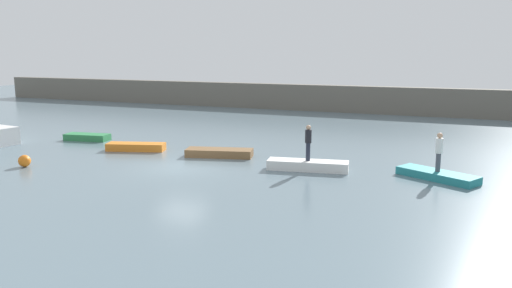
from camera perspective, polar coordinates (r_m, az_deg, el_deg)
name	(u,v)px	position (r m, az deg, el deg)	size (l,w,h in m)	color
ground_plane	(181,167)	(25.83, -8.54, -2.61)	(120.00, 120.00, 0.00)	slate
embankment_wall	(320,98)	(49.78, 7.32, 5.23)	(80.00, 1.20, 2.56)	#666056
rowboat_green	(87,137)	(34.99, -18.68, 0.76)	(2.95, 1.07, 0.42)	#2D7F47
rowboat_orange	(136,147)	(30.58, -13.52, -0.31)	(3.42, 1.00, 0.44)	orange
rowboat_brown	(219,153)	(28.09, -4.20, -1.00)	(3.71, 1.20, 0.43)	brown
rowboat_white	(308,165)	(24.97, 5.92, -2.44)	(3.99, 1.03, 0.48)	white
rowboat_teal	(437,175)	(24.60, 19.96, -3.37)	(3.71, 1.19, 0.36)	teal
person_dark_shirt	(308,141)	(24.72, 5.98, 0.37)	(0.32, 0.32, 1.78)	#232838
person_white_shirt	(439,150)	(24.35, 20.13, -0.63)	(0.32, 0.32, 1.81)	#4C4C56
mooring_buoy	(24,161)	(28.13, -24.89, -1.76)	(0.62, 0.62, 0.62)	orange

